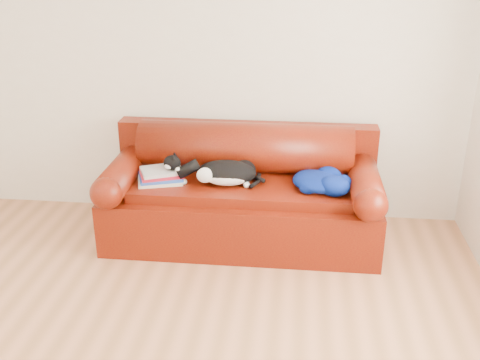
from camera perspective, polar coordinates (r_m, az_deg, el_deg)
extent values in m
plane|color=#9B663E|center=(3.41, -10.81, -17.34)|extent=(4.50, 4.50, 0.00)
cube|color=beige|center=(4.65, -4.95, 11.77)|extent=(4.50, 0.02, 2.60)
cube|color=#3F0205|center=(4.46, 0.21, -3.45)|extent=(2.10, 0.90, 0.42)
cube|color=#3F0205|center=(4.31, 0.15, -0.88)|extent=(1.66, 0.62, 0.10)
cylinder|color=black|center=(4.45, -12.35, -6.80)|extent=(0.06, 0.06, 0.05)
cylinder|color=black|center=(4.27, 12.37, -8.15)|extent=(0.06, 0.06, 0.05)
cylinder|color=black|center=(5.00, -10.06, -3.14)|extent=(0.06, 0.06, 0.05)
cylinder|color=black|center=(4.84, 11.67, -4.17)|extent=(0.06, 0.06, 0.05)
cube|color=#3F0205|center=(4.70, 0.68, 0.83)|extent=(2.10, 0.18, 0.85)
cylinder|color=#3F0205|center=(4.51, 0.56, 3.32)|extent=(1.70, 0.40, 0.40)
cylinder|color=#3F0205|center=(4.51, -11.62, 0.95)|extent=(0.24, 0.88, 0.24)
sphere|color=#3F0205|center=(4.13, -13.40, -1.30)|extent=(0.24, 0.24, 0.24)
cylinder|color=#3F0205|center=(4.33, 12.54, -0.04)|extent=(0.24, 0.88, 0.24)
sphere|color=#3F0205|center=(3.93, 13.14, -2.50)|extent=(0.24, 0.24, 0.24)
cube|color=beige|center=(4.36, -8.00, 0.03)|extent=(0.39, 0.34, 0.02)
cube|color=white|center=(4.36, -8.00, 0.03)|extent=(0.38, 0.32, 0.02)
cube|color=#214CB5|center=(4.35, -8.02, 0.34)|extent=(0.39, 0.34, 0.02)
cube|color=white|center=(4.35, -8.02, 0.34)|extent=(0.37, 0.33, 0.02)
cube|color=#B11428|center=(4.34, -8.04, 0.64)|extent=(0.38, 0.34, 0.02)
cube|color=white|center=(4.34, -8.04, 0.64)|extent=(0.37, 0.33, 0.02)
cube|color=#B4B6BB|center=(4.33, -8.06, 0.95)|extent=(0.38, 0.34, 0.02)
cube|color=white|center=(4.33, -8.06, 0.95)|extent=(0.36, 0.33, 0.02)
ellipsoid|color=black|center=(4.24, -1.33, 0.78)|extent=(0.50, 0.38, 0.18)
ellipsoid|color=white|center=(4.20, -1.43, 0.06)|extent=(0.34, 0.24, 0.12)
ellipsoid|color=white|center=(4.18, -3.58, 0.48)|extent=(0.16, 0.15, 0.11)
ellipsoid|color=black|center=(4.28, 0.42, 0.82)|extent=(0.23, 0.23, 0.16)
ellipsoid|color=black|center=(4.17, -5.24, 1.16)|extent=(0.16, 0.16, 0.11)
ellipsoid|color=white|center=(4.15, -5.59, 0.80)|extent=(0.08, 0.07, 0.05)
sphere|color=#BF7272|center=(4.14, -5.81, 0.81)|extent=(0.02, 0.02, 0.02)
cone|color=black|center=(4.13, -5.00, 1.72)|extent=(0.06, 0.06, 0.06)
cone|color=black|center=(4.18, -5.14, 2.01)|extent=(0.06, 0.06, 0.06)
cylinder|color=black|center=(4.30, 1.76, 0.18)|extent=(0.14, 0.14, 0.04)
sphere|color=white|center=(4.19, -4.03, -0.62)|extent=(0.04, 0.04, 0.04)
sphere|color=white|center=(4.20, 0.67, -0.49)|extent=(0.04, 0.04, 0.04)
ellipsoid|color=#02114C|center=(4.21, 7.98, -0.06)|extent=(0.49, 0.46, 0.13)
ellipsoid|color=#02114C|center=(4.12, 9.51, -0.51)|extent=(0.30, 0.28, 0.15)
ellipsoid|color=#02114C|center=(4.30, 7.09, 0.28)|extent=(0.31, 0.34, 0.10)
ellipsoid|color=#02114C|center=(4.29, 9.01, 0.49)|extent=(0.24, 0.22, 0.15)
ellipsoid|color=#02114C|center=(4.14, 7.01, -0.63)|extent=(0.20, 0.20, 0.09)
ellipsoid|color=silver|center=(4.12, 8.55, -0.32)|extent=(0.18, 0.12, 0.04)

